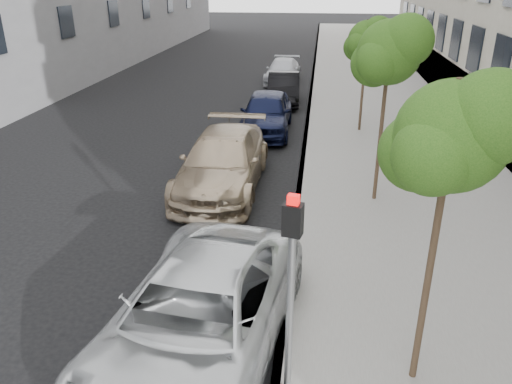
% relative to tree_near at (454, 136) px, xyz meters
% --- Properties ---
extents(sidewalk, '(6.40, 72.00, 0.14)m').
position_rel_tree_near_xyz_m(sidewalk, '(1.07, 22.50, -3.80)').
color(sidewalk, gray).
rests_on(sidewalk, ground).
extents(curb, '(0.15, 72.00, 0.14)m').
position_rel_tree_near_xyz_m(curb, '(-2.05, 22.50, -3.80)').
color(curb, '#9E9B93').
rests_on(curb, ground).
extents(tree_near, '(1.72, 1.52, 4.58)m').
position_rel_tree_near_xyz_m(tree_near, '(0.00, 0.00, 0.00)').
color(tree_near, '#38281C').
rests_on(tree_near, sidewalk).
extents(tree_mid, '(1.85, 1.65, 4.73)m').
position_rel_tree_near_xyz_m(tree_mid, '(0.00, 6.50, 0.08)').
color(tree_mid, '#38281C').
rests_on(tree_mid, sidewalk).
extents(tree_far, '(1.70, 1.50, 4.20)m').
position_rel_tree_near_xyz_m(tree_far, '(0.00, 13.00, -0.37)').
color(tree_far, '#38281C').
rests_on(tree_far, sidewalk).
extents(signal_pole, '(0.27, 0.23, 3.11)m').
position_rel_tree_near_xyz_m(signal_pole, '(-1.87, -0.58, -1.79)').
color(signal_pole, '#939699').
rests_on(signal_pole, sidewalk).
extents(minivan, '(3.20, 5.79, 1.53)m').
position_rel_tree_near_xyz_m(minivan, '(-3.33, 0.13, -3.10)').
color(minivan, silver).
rests_on(minivan, ground).
extents(suv, '(2.21, 5.41, 1.57)m').
position_rel_tree_near_xyz_m(suv, '(-4.24, 7.05, -3.09)').
color(suv, tan).
rests_on(suv, ground).
extents(sedan_blue, '(1.93, 4.63, 1.57)m').
position_rel_tree_near_xyz_m(sedan_blue, '(-3.61, 12.65, -3.09)').
color(sedan_blue, black).
rests_on(sedan_blue, ground).
extents(sedan_black, '(1.70, 4.26, 1.38)m').
position_rel_tree_near_xyz_m(sedan_black, '(-3.33, 17.64, -3.18)').
color(sedan_black, black).
rests_on(sedan_black, ground).
extents(sedan_rear, '(1.94, 4.43, 1.27)m').
position_rel_tree_near_xyz_m(sedan_rear, '(-3.74, 22.52, -3.24)').
color(sedan_rear, '#B4B6BD').
rests_on(sedan_rear, ground).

